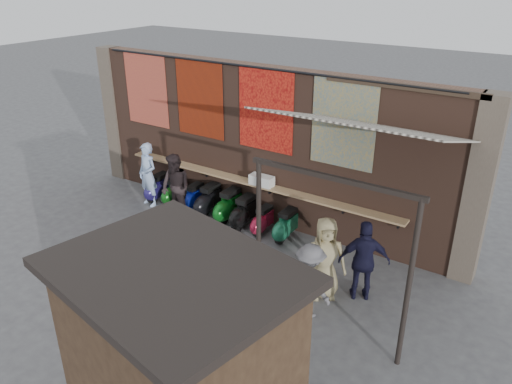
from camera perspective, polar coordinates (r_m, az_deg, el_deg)
ground at (r=11.53m, az=-6.94°, el=-7.85°), size 70.00×70.00×0.00m
brick_wall at (r=12.62m, az=0.45°, el=5.38°), size 10.00×0.40×4.00m
pier_left at (r=15.92m, az=-15.68°, el=8.55°), size 0.50×0.50×4.00m
pier_right at (r=10.92m, az=24.04°, el=-0.01°), size 0.50×0.50×4.00m
eating_counter at (r=12.66m, az=-0.47°, el=1.06°), size 8.00×0.32×0.05m
shelf_box at (r=12.42m, az=0.66°, el=1.34°), size 0.62×0.28×0.25m
tapestry_redgold at (r=14.39m, az=-12.42°, el=11.36°), size 1.50×0.02×2.00m
tapestry_sun at (r=13.13m, az=-6.42°, el=10.54°), size 1.50×0.02×2.00m
tapestry_orange at (r=11.99m, az=1.11°, el=9.34°), size 1.50×0.02×2.00m
tapestry_multi at (r=11.10m, az=9.96°, el=7.72°), size 1.50×0.02×2.00m
hang_rail at (r=11.93m, az=-0.14°, el=14.09°), size 9.50×0.06×0.06m
scooter_stool_0 at (r=14.43m, az=-11.05°, el=0.51°), size 0.36×0.80×0.76m
scooter_stool_1 at (r=14.10m, az=-9.19°, el=0.03°), size 0.35×0.78×0.74m
scooter_stool_2 at (r=13.68m, az=-7.18°, el=-0.66°), size 0.34×0.76×0.72m
scooter_stool_3 at (r=13.39m, az=-5.41°, el=-0.95°), size 0.39×0.86×0.81m
scooter_stool_4 at (r=13.01m, az=-3.13°, el=-1.59°), size 0.40×0.88×0.84m
scooter_stool_5 at (r=12.70m, az=-1.36°, el=-2.33°), size 0.38×0.85×0.81m
scooter_stool_6 at (r=12.43m, az=0.80°, el=-3.29°), size 0.32×0.72×0.68m
scooter_stool_7 at (r=12.15m, az=3.46°, el=-3.85°), size 0.36×0.80×0.76m
diner_left at (r=14.00m, az=-12.24°, el=1.95°), size 0.72×0.54×1.79m
diner_right at (r=13.08m, az=-9.16°, el=0.52°), size 0.96×0.80×1.77m
shopper_navy at (r=10.08m, az=12.25°, el=-7.71°), size 1.08×0.84×1.72m
shopper_grey at (r=9.51m, az=6.17°, el=-10.09°), size 1.12×0.87×1.53m
shopper_tan at (r=10.01m, az=7.87°, el=-7.51°), size 1.01×0.94×1.74m
market_stall at (r=6.87m, az=-8.55°, el=-19.32°), size 2.94×2.42×2.83m
stall_roof at (r=5.95m, az=-9.44°, el=-8.99°), size 3.30×2.77×0.12m
stall_sign at (r=6.95m, az=-2.19°, el=-11.54°), size 1.19×0.27×0.50m
stall_shelf at (r=7.59m, az=-2.06°, el=-17.77°), size 2.15×0.51×0.06m
awning_canvas at (r=9.12m, az=13.05°, el=7.37°), size 3.20×3.28×0.97m
awning_ledger at (r=10.48m, az=16.47°, el=11.48°), size 3.30×0.08×0.12m
awning_header at (r=7.96m, az=8.82°, el=1.59°), size 3.00×0.08×0.08m
awning_post_left at (r=9.23m, az=0.30°, el=-5.30°), size 0.09×0.09×3.10m
awning_post_right at (r=8.29m, az=17.05°, el=-10.35°), size 0.09×0.09×3.10m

